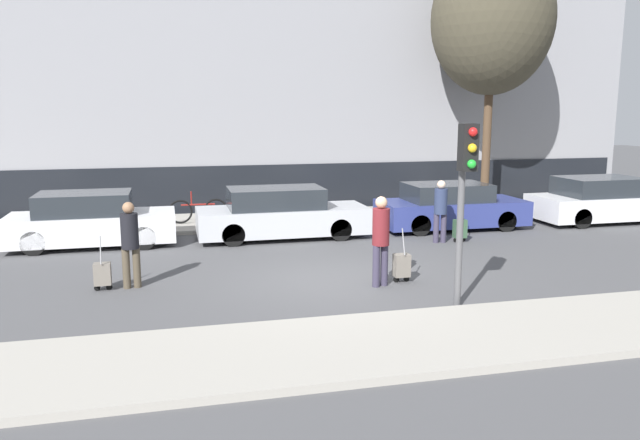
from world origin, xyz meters
name	(u,v)px	position (x,y,z in m)	size (l,w,h in m)	color
ground_plane	(333,280)	(0.00, 0.00, 0.00)	(80.00, 80.00, 0.00)	#4C4C4F
sidewalk_near	(397,342)	(0.00, -3.75, 0.06)	(28.00, 2.50, 0.12)	#A39E93
sidewalk_far	(275,220)	(0.00, 7.00, 0.06)	(28.00, 3.00, 0.12)	#A39E93
building_facade	(254,18)	(0.00, 10.87, 6.69)	(28.00, 3.40, 13.41)	gray
parked_car_0	(90,221)	(-5.22, 4.67, 0.65)	(4.17, 1.74, 1.40)	silver
parked_car_1	(281,214)	(-0.27, 4.51, 0.65)	(4.63, 1.71, 1.39)	#B7BABF
parked_car_2	(450,207)	(4.84, 4.64, 0.64)	(4.30, 1.80, 1.35)	navy
parked_car_3	(602,201)	(9.97, 4.55, 0.66)	(4.46, 1.91, 1.41)	silver
pedestrian_left	(130,239)	(-4.01, 0.42, 0.98)	(0.35, 0.34, 1.73)	#4C4233
trolley_left	(102,274)	(-4.56, 0.36, 0.33)	(0.34, 0.29, 1.09)	slate
pedestrian_center	(381,235)	(0.81, -0.64, 1.04)	(0.34, 0.34, 1.82)	#383347
trolley_center	(402,265)	(1.34, -0.47, 0.35)	(0.34, 0.29, 1.13)	slate
pedestrian_right	(441,208)	(3.72, 2.89, 0.94)	(0.35, 0.34, 1.66)	#383347
trolley_right	(460,229)	(4.26, 2.82, 0.36)	(0.34, 0.29, 1.14)	#335138
traffic_light	(465,178)	(1.71, -2.37, 2.34)	(0.28, 0.47, 3.27)	#515154
parked_bicycle	(198,211)	(-2.39, 6.69, 0.49)	(1.77, 0.06, 0.96)	black
bare_tree_near_crossing	(492,20)	(7.30, 7.13, 6.36)	(3.99, 3.99, 8.70)	#4C3826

